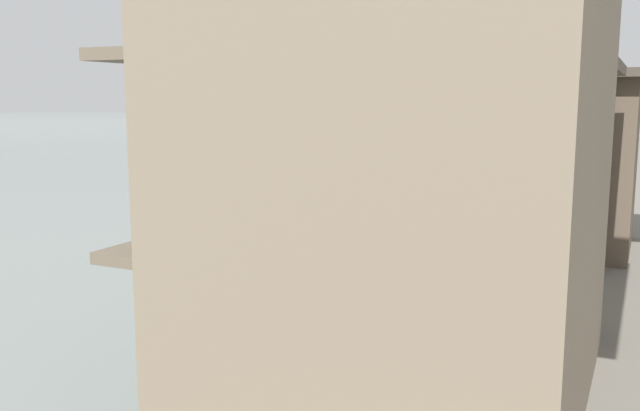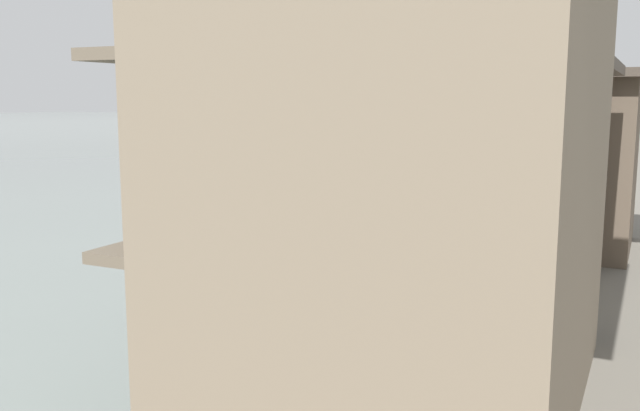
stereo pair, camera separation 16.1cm
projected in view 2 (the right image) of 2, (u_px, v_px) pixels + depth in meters
boat_moored_nearest at (508, 180)px, 46.18m from camera, size 1.10×4.50×0.42m
boat_moored_second at (273, 193)px, 39.83m from camera, size 5.40×3.87×0.45m
boat_moored_third at (410, 199)px, 36.78m from camera, size 4.67×1.62×0.76m
boat_moored_far at (270, 308)px, 17.63m from camera, size 1.44×5.64×0.86m
house_waterfront_nearest at (411, 122)px, 10.51m from camera, size 6.33×7.91×8.74m
house_waterfront_second at (486, 167)px, 16.58m from camera, size 5.83×5.45×6.14m
house_waterfront_tall at (542, 150)px, 21.93m from camera, size 6.60×5.77×6.14m
hill_far_west at (572, 85)px, 113.17m from camera, size 40.33×40.33×15.12m
hill_far_centre at (445, 85)px, 101.54m from camera, size 36.36×36.36×14.54m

